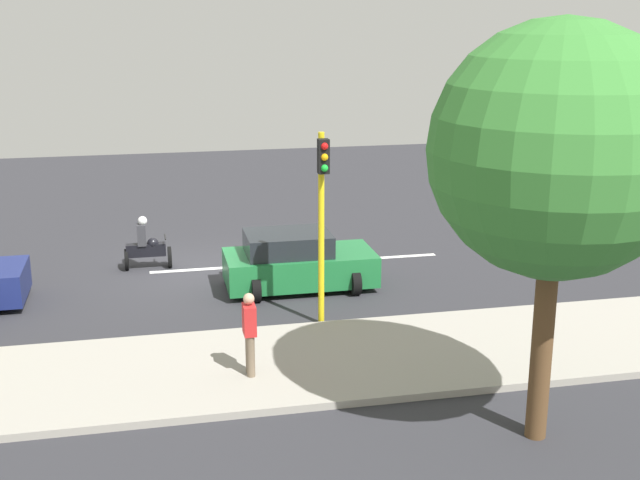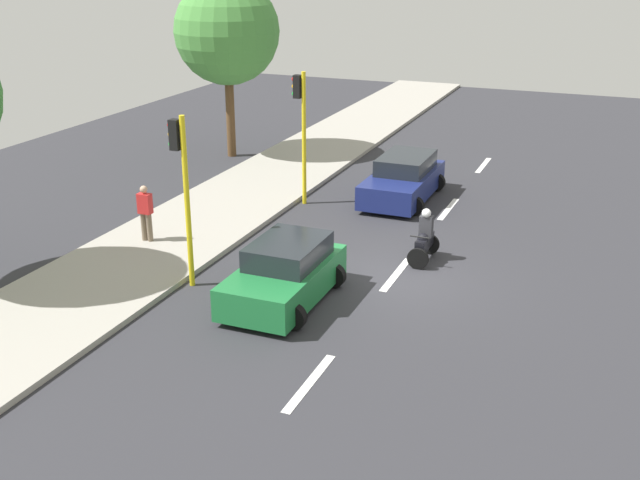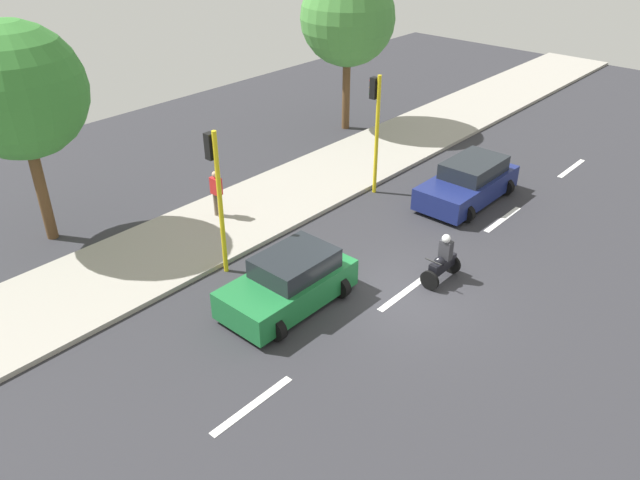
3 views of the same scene
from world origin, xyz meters
The scene contains 14 objects.
ground_plane centered at (0.00, 0.00, -0.05)m, with size 40.00×60.00×0.10m, color #2D2D33.
sidewalk centered at (7.00, 0.00, 0.07)m, with size 4.00×60.00×0.15m, color #9E998E.
lane_stripe_far_north centered at (0.00, -12.00, 0.01)m, with size 0.20×2.40×0.01m, color white.
lane_stripe_north centered at (0.00, -6.00, 0.01)m, with size 0.20×2.40×0.01m, color white.
lane_stripe_mid centered at (0.00, 0.00, 0.01)m, with size 0.20×2.40×0.01m, color white.
lane_stripe_south centered at (0.00, 6.00, 0.01)m, with size 0.20×2.40×0.01m, color white.
car_dark_blue centered at (1.77, -6.51, 0.71)m, with size 2.33×4.42×1.52m.
car_green centered at (2.11, 2.61, 0.71)m, with size 2.31×3.90×1.52m.
motorcycle centered at (-0.42, -1.25, 0.64)m, with size 0.60×1.30×1.53m.
pedestrian_near_signal centered at (7.48, 0.67, 1.06)m, with size 0.40×0.24×1.69m.
traffic_light_corner centered at (4.85, -4.74, 2.93)m, with size 0.49×0.24×4.50m.
traffic_light_midblock centered at (4.85, 2.69, 2.93)m, with size 0.49×0.24×4.50m.
street_tree_south centered at (10.66, 5.19, 4.96)m, with size 4.11×4.11×7.04m.
street_tree_north centered at (10.14, -9.50, 5.09)m, with size 4.24×4.24×7.22m.
Camera 3 is at (-8.00, 12.65, 10.34)m, focal length 34.76 mm.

